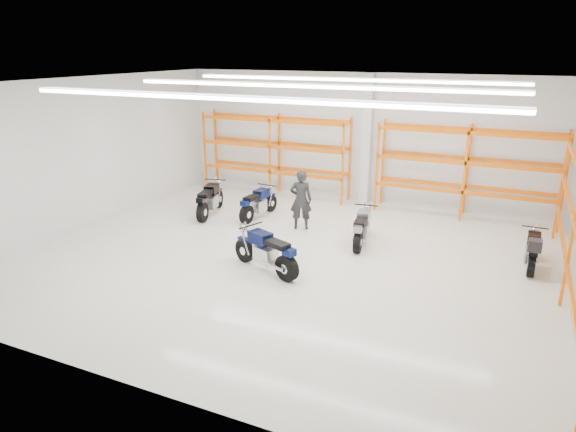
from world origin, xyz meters
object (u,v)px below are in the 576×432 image
at_px(motorcycle_back_a, 209,201).
at_px(standing_man, 301,200).
at_px(motorcycle_back_d, 533,251).
at_px(structural_column, 367,140).
at_px(motorcycle_back_b, 257,204).
at_px(motorcycle_main, 268,253).
at_px(motorcycle_back_c, 362,229).

height_order(motorcycle_back_a, standing_man, standing_man).
xyz_separation_m(motorcycle_back_d, structural_column, (-5.48, 3.97, 1.77)).
relative_size(motorcycle_back_a, motorcycle_back_b, 1.07).
bearing_deg(motorcycle_back_b, motorcycle_main, -59.00).
distance_m(motorcycle_back_d, structural_column, 7.00).
relative_size(motorcycle_back_a, motorcycle_back_c, 1.07).
distance_m(motorcycle_back_b, motorcycle_back_d, 8.15).
height_order(motorcycle_back_b, structural_column, structural_column).
bearing_deg(motorcycle_back_b, standing_man, -11.75).
distance_m(motorcycle_back_b, motorcycle_back_c, 3.86).
bearing_deg(standing_man, motorcycle_back_b, -30.48).
distance_m(motorcycle_back_b, structural_column, 4.52).
bearing_deg(motorcycle_main, motorcycle_back_c, 60.71).
distance_m(motorcycle_back_c, motorcycle_back_d, 4.36).
relative_size(motorcycle_main, motorcycle_back_b, 1.04).
height_order(motorcycle_main, motorcycle_back_b, motorcycle_main).
relative_size(motorcycle_back_a, structural_column, 0.49).
bearing_deg(motorcycle_main, structural_column, 86.40).
bearing_deg(structural_column, motorcycle_back_a, -139.20).
bearing_deg(motorcycle_back_b, motorcycle_back_c, -13.13).
distance_m(standing_man, structural_column, 3.93).
distance_m(motorcycle_back_a, standing_man, 3.27).
xyz_separation_m(motorcycle_back_a, standing_man, (3.24, 0.06, 0.41)).
relative_size(motorcycle_back_b, motorcycle_back_c, 0.99).
bearing_deg(motorcycle_back_c, motorcycle_back_d, 1.69).
bearing_deg(motorcycle_back_c, structural_column, 105.40).
distance_m(motorcycle_main, motorcycle_back_d, 6.59).
relative_size(motorcycle_back_d, standing_man, 1.06).
xyz_separation_m(motorcycle_back_b, standing_man, (1.67, -0.35, 0.45)).
height_order(motorcycle_back_b, motorcycle_back_c, motorcycle_back_c).
distance_m(motorcycle_back_c, standing_man, 2.20).
xyz_separation_m(motorcycle_back_a, motorcycle_back_d, (9.68, -0.34, -0.03)).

